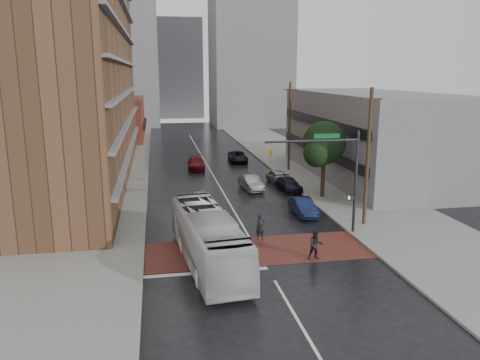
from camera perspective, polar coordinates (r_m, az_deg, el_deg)
name	(u,v)px	position (r m, az deg, el deg)	size (l,w,h in m)	color
ground	(259,253)	(29.45, 2.29, -8.94)	(160.00, 160.00, 0.00)	black
crosswalk	(257,250)	(29.90, 2.08, -8.57)	(14.00, 5.00, 0.02)	brown
sidewalk_west	(107,175)	(53.09, -15.96, 0.57)	(9.00, 90.00, 0.15)	gray
sidewalk_east	(308,168)	(55.63, 8.31, 1.49)	(9.00, 90.00, 0.15)	gray
apartment_block	(71,42)	(51.39, -19.94, 15.56)	(10.00, 44.00, 28.00)	brown
storefront_west	(119,119)	(81.24, -14.55, 7.22)	(8.00, 16.00, 7.00)	brown
building_east	(369,135)	(52.21, 15.44, 5.34)	(11.00, 26.00, 9.00)	gray
distant_tower_west	(114,48)	(105.10, -15.14, 15.22)	(18.00, 16.00, 32.00)	gray
distant_tower_east	(250,38)	(100.93, 1.27, 16.89)	(16.00, 14.00, 36.00)	gray
distant_tower_center	(178,69)	(121.83, -7.62, 13.28)	(12.00, 10.00, 24.00)	gray
street_tree	(324,146)	(41.80, 10.23, 4.14)	(4.20, 4.10, 6.90)	#332319
signal_mast	(336,168)	(32.09, 11.64, 1.46)	(6.50, 0.30, 7.20)	#2D2D33
utility_pole_near	(368,157)	(34.55, 15.31, 2.76)	(1.60, 0.26, 10.00)	#473321
utility_pole_far	(289,126)	(53.11, 6.04, 6.54)	(1.60, 0.26, 10.00)	#473321
transit_bus	(208,238)	(27.47, -3.91, -7.09)	(2.64, 11.28, 3.14)	silver
pedestrian_a	(261,227)	(31.40, 2.52, -5.78)	(0.66, 0.43, 1.80)	black
pedestrian_b	(316,245)	(28.60, 9.22, -7.81)	(0.89, 0.69, 1.82)	black
car_travel_a	(200,200)	(39.01, -4.86, -2.40)	(1.63, 4.06, 1.38)	#B1B3BA
car_travel_b	(251,183)	(44.76, 1.36, -0.35)	(1.47, 4.20, 1.38)	#989B9F
car_travel_c	(196,163)	(54.87, -5.37, 2.07)	(1.94, 4.77, 1.38)	maroon
suv_travel	(238,157)	(59.17, -0.28, 2.88)	(2.18, 4.73, 1.32)	black
car_parked_near	(303,207)	(37.24, 7.69, -3.25)	(1.41, 4.03, 1.33)	#121B41
car_parked_mid	(289,184)	(44.82, 5.97, -0.53)	(1.67, 4.10, 1.19)	black
car_parked_far	(278,177)	(47.65, 4.70, 0.39)	(1.57, 3.90, 1.33)	#9FA3A6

